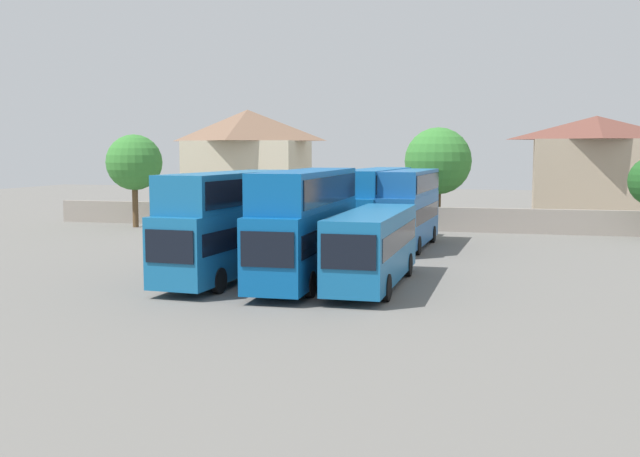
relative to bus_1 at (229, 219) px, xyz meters
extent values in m
plane|color=slate|center=(3.65, 17.80, -2.80)|extent=(140.00, 140.00, 0.00)
cube|color=gray|center=(3.65, 23.86, -1.90)|extent=(56.00, 0.50, 1.80)
cube|color=#186399|center=(-0.01, -0.10, -0.97)|extent=(3.08, 11.01, 2.96)
cube|color=black|center=(-0.34, -5.55, -0.61)|extent=(2.13, 0.21, 1.33)
cube|color=black|center=(-0.01, -0.10, -0.61)|extent=(3.06, 10.14, 0.93)
cube|color=#186399|center=(0.01, 0.17, 1.35)|extent=(2.99, 10.46, 1.67)
cube|color=black|center=(0.01, 0.17, 1.35)|extent=(3.05, 9.92, 1.17)
cylinder|color=black|center=(0.90, -3.54, -2.25)|extent=(0.37, 1.12, 1.10)
cylinder|color=black|center=(-1.32, -3.40, -2.25)|extent=(0.37, 1.12, 1.10)
cylinder|color=black|center=(1.31, 3.20, -2.25)|extent=(0.37, 1.12, 1.10)
cylinder|color=black|center=(-0.91, 3.33, -2.25)|extent=(0.37, 1.12, 1.10)
cube|color=#0B549B|center=(3.67, 0.17, -0.93)|extent=(2.70, 11.87, 3.04)
cube|color=black|center=(3.82, -5.75, -0.56)|extent=(2.12, 0.13, 1.37)
cube|color=black|center=(3.67, 0.17, -0.56)|extent=(2.72, 10.93, 0.96)
cube|color=#0B549B|center=(3.66, 0.47, 1.44)|extent=(2.64, 11.28, 1.69)
cube|color=black|center=(3.66, 0.47, 1.44)|extent=(2.71, 10.69, 1.19)
cylinder|color=black|center=(4.87, -3.46, -2.25)|extent=(0.33, 1.11, 1.10)
cylinder|color=black|center=(2.65, -3.52, -2.25)|extent=(0.33, 1.11, 1.10)
cylinder|color=black|center=(4.68, 3.86, -2.25)|extent=(0.33, 1.11, 1.10)
cylinder|color=black|center=(2.47, 3.81, -2.25)|extent=(0.33, 1.11, 1.10)
cube|color=#15619B|center=(6.87, -0.26, -0.96)|extent=(2.43, 10.18, 2.97)
cube|color=black|center=(6.88, -5.37, -0.61)|extent=(2.12, 0.08, 1.34)
cube|color=black|center=(6.87, -0.26, -0.61)|extent=(2.47, 9.37, 0.93)
cylinder|color=black|center=(7.99, -3.41, -2.25)|extent=(0.30, 1.10, 1.10)
cylinder|color=black|center=(5.77, -3.42, -2.25)|extent=(0.30, 1.10, 1.10)
cylinder|color=black|center=(7.98, 2.90, -2.25)|extent=(0.30, 1.10, 1.10)
cylinder|color=black|center=(5.76, 2.89, -2.25)|extent=(0.30, 1.10, 1.10)
cube|color=#185A98|center=(0.33, 13.98, -0.88)|extent=(3.10, 11.44, 3.14)
cube|color=black|center=(-0.01, 8.32, -0.50)|extent=(2.13, 0.21, 1.41)
cube|color=black|center=(0.33, 13.98, -0.50)|extent=(3.08, 10.54, 0.99)
cylinder|color=black|center=(1.23, 10.41, -2.25)|extent=(0.37, 1.12, 1.10)
cylinder|color=black|center=(-0.99, 10.55, -2.25)|extent=(0.37, 1.12, 1.10)
cylinder|color=black|center=(1.65, 17.42, -2.25)|extent=(0.37, 1.12, 1.10)
cylinder|color=black|center=(-0.57, 17.55, -2.25)|extent=(0.37, 1.12, 1.10)
cube|color=#125EA2|center=(4.26, 14.09, -0.98)|extent=(2.99, 12.04, 2.94)
cube|color=black|center=(4.01, 8.10, -0.62)|extent=(2.20, 0.17, 1.32)
cube|color=black|center=(4.26, 14.09, -0.62)|extent=(2.99, 11.09, 0.93)
cube|color=#125EA2|center=(4.28, 14.39, 1.26)|extent=(2.92, 11.44, 1.54)
cube|color=black|center=(4.28, 14.39, 1.26)|extent=(2.98, 10.85, 1.08)
cylinder|color=black|center=(5.26, 10.34, -2.25)|extent=(0.35, 1.11, 1.10)
cylinder|color=black|center=(2.96, 10.44, -2.25)|extent=(0.35, 1.11, 1.10)
cylinder|color=black|center=(5.57, 17.74, -2.25)|extent=(0.35, 1.11, 1.10)
cylinder|color=black|center=(3.27, 17.84, -2.25)|extent=(0.35, 1.11, 1.10)
cube|color=#1B5AA2|center=(6.40, 13.52, -0.96)|extent=(2.82, 10.11, 2.98)
cube|color=black|center=(6.24, 8.49, -0.60)|extent=(2.22, 0.15, 1.34)
cube|color=black|center=(6.40, 13.52, -0.60)|extent=(2.83, 9.31, 0.94)
cube|color=#1B5AA2|center=(6.40, 13.77, 1.26)|extent=(2.75, 9.61, 1.46)
cube|color=black|center=(6.40, 13.77, 1.26)|extent=(2.83, 9.11, 1.02)
cylinder|color=black|center=(7.46, 10.38, -2.25)|extent=(0.33, 1.11, 1.10)
cylinder|color=black|center=(5.15, 10.45, -2.25)|extent=(0.33, 1.11, 1.10)
cylinder|color=black|center=(7.65, 16.60, -2.25)|extent=(0.33, 1.11, 1.10)
cylinder|color=black|center=(5.33, 16.67, -2.25)|extent=(0.33, 1.11, 1.10)
cube|color=beige|center=(-10.97, 32.59, 0.64)|extent=(10.05, 7.49, 6.89)
pyramid|color=brown|center=(-10.97, 32.59, 5.50)|extent=(10.56, 7.87, 2.83)
cube|color=tan|center=(19.14, 33.98, 0.67)|extent=(9.85, 7.13, 6.94)
pyramid|color=brown|center=(19.14, 33.98, 5.10)|extent=(10.34, 7.48, 1.93)
cylinder|color=brown|center=(6.92, 26.36, -1.10)|extent=(0.55, 0.55, 3.40)
sphere|color=#387F33|center=(6.92, 26.36, 2.41)|extent=(5.17, 5.17, 5.17)
cylinder|color=brown|center=(-16.09, 20.86, -1.02)|extent=(0.46, 0.46, 3.57)
sphere|color=#387F33|center=(-16.09, 20.86, 2.29)|extent=(4.35, 4.35, 4.35)
camera|label=1|loc=(12.94, -32.74, 3.14)|focal=42.45mm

